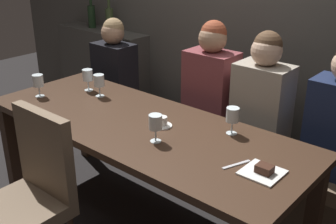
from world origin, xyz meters
TOP-DOWN VIEW (x-y plane):
  - ground at (0.00, 0.00)m, footprint 9.00×9.00m
  - back_counter at (-1.55, 1.04)m, footprint 1.10×0.28m
  - dining_table at (0.00, 0.00)m, footprint 2.20×0.84m
  - banquette_bench at (0.00, 0.70)m, footprint 2.50×0.44m
  - chair_near_side at (-0.12, -0.72)m, footprint 0.44×0.44m
  - diner_redhead at (-0.99, 0.69)m, footprint 0.36×0.24m
  - diner_bearded at (0.05, 0.69)m, footprint 0.36×0.24m
  - diner_far_end at (0.47, 0.68)m, footprint 0.36×0.24m
  - wine_bottle_dark_red at (-1.70, 1.04)m, footprint 0.08×0.08m
  - wine_bottle_pale_label at (-1.43, 1.05)m, footprint 0.08×0.08m
  - wine_glass_end_left at (0.52, 0.25)m, footprint 0.08×0.08m
  - wine_glass_end_right at (-0.71, 0.17)m, footprint 0.08×0.08m
  - wine_glass_near_right at (-0.88, -0.14)m, footprint 0.08×0.08m
  - wine_glass_far_right at (-0.55, 0.15)m, footprint 0.08×0.08m
  - wine_glass_center_back at (0.25, -0.12)m, footprint 0.08×0.08m
  - espresso_cup at (0.14, 0.05)m, footprint 0.12×0.12m
  - dessert_plate at (0.88, -0.04)m, footprint 0.19×0.19m
  - fork_on_table at (0.74, -0.05)m, footprint 0.07×0.16m

SIDE VIEW (x-z plane):
  - ground at x=0.00m, z-range 0.00..0.00m
  - banquette_bench at x=0.00m, z-range 0.00..0.45m
  - back_counter at x=-1.55m, z-range 0.00..0.95m
  - chair_near_side at x=-0.12m, z-range 0.07..1.05m
  - dining_table at x=0.00m, z-range 0.28..1.02m
  - fork_on_table at x=0.74m, z-range 0.74..0.75m
  - dessert_plate at x=0.88m, z-range 0.73..0.78m
  - espresso_cup at x=0.14m, z-range 0.73..0.80m
  - diner_redhead at x=-0.99m, z-range 0.43..1.16m
  - diner_far_end at x=0.47m, z-range 0.43..1.25m
  - diner_bearded at x=0.05m, z-range 0.43..1.27m
  - wine_glass_far_right at x=-0.55m, z-range 0.77..0.93m
  - wine_glass_center_back at x=0.25m, z-range 0.77..0.93m
  - wine_glass_end_left at x=0.52m, z-range 0.77..0.94m
  - wine_glass_end_right at x=-0.71m, z-range 0.77..0.94m
  - wine_glass_near_right at x=-0.88m, z-range 0.77..0.94m
  - wine_bottle_dark_red at x=-1.70m, z-range 0.91..1.23m
  - wine_bottle_pale_label at x=-1.43m, z-range 0.91..1.23m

